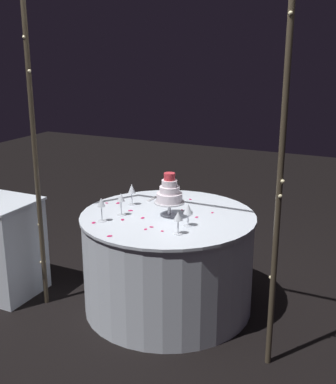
{
  "coord_description": "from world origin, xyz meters",
  "views": [
    {
      "loc": [
        -1.48,
        3.07,
        1.93
      ],
      "look_at": [
        0.0,
        0.0,
        0.92
      ],
      "focal_mm": 46.19,
      "sensor_mm": 36.0,
      "label": 1
    }
  ],
  "objects_px": {
    "wine_glass_4": "(121,199)",
    "wine_glass_2": "(101,204)",
    "decorative_arch": "(142,113)",
    "wine_glass_1": "(132,190)",
    "wine_glass_3": "(178,217)",
    "tiered_cake": "(169,193)",
    "cake_knife": "(158,196)",
    "main_table": "(168,261)",
    "side_table": "(5,248)",
    "wine_glass_0": "(188,210)"
  },
  "relations": [
    {
      "from": "wine_glass_1",
      "to": "wine_glass_3",
      "type": "height_order",
      "value": "wine_glass_1"
    },
    {
      "from": "decorative_arch",
      "to": "cake_knife",
      "type": "distance_m",
      "value": 1.11
    },
    {
      "from": "wine_glass_1",
      "to": "tiered_cake",
      "type": "bearing_deg",
      "value": 164.39
    },
    {
      "from": "wine_glass_0",
      "to": "wine_glass_4",
      "type": "height_order",
      "value": "wine_glass_4"
    },
    {
      "from": "side_table",
      "to": "wine_glass_4",
      "type": "height_order",
      "value": "wine_glass_4"
    },
    {
      "from": "decorative_arch",
      "to": "side_table",
      "type": "distance_m",
      "value": 1.7
    },
    {
      "from": "main_table",
      "to": "wine_glass_2",
      "type": "xyz_separation_m",
      "value": [
        0.36,
        0.33,
        0.5
      ]
    },
    {
      "from": "wine_glass_1",
      "to": "wine_glass_2",
      "type": "xyz_separation_m",
      "value": [
        0.0,
        0.42,
        0.01
      ]
    },
    {
      "from": "wine_glass_1",
      "to": "wine_glass_3",
      "type": "bearing_deg",
      "value": 144.87
    },
    {
      "from": "decorative_arch",
      "to": "wine_glass_3",
      "type": "distance_m",
      "value": 0.71
    },
    {
      "from": "decorative_arch",
      "to": "tiered_cake",
      "type": "xyz_separation_m",
      "value": [
        -0.02,
        -0.35,
        -0.62
      ]
    },
    {
      "from": "tiered_cake",
      "to": "main_table",
      "type": "bearing_deg",
      "value": -36.05
    },
    {
      "from": "wine_glass_4",
      "to": "side_table",
      "type": "bearing_deg",
      "value": 12.36
    },
    {
      "from": "wine_glass_0",
      "to": "wine_glass_1",
      "type": "relative_size",
      "value": 0.94
    },
    {
      "from": "wine_glass_3",
      "to": "wine_glass_4",
      "type": "height_order",
      "value": "wine_glass_4"
    },
    {
      "from": "wine_glass_1",
      "to": "wine_glass_3",
      "type": "xyz_separation_m",
      "value": [
        -0.58,
        0.41,
        -0.0
      ]
    },
    {
      "from": "decorative_arch",
      "to": "wine_glass_3",
      "type": "xyz_separation_m",
      "value": [
        -0.23,
        -0.05,
        -0.67
      ]
    },
    {
      "from": "main_table",
      "to": "side_table",
      "type": "relative_size",
      "value": 1.66
    },
    {
      "from": "wine_glass_0",
      "to": "cake_knife",
      "type": "xyz_separation_m",
      "value": [
        0.49,
        -0.53,
        -0.11
      ]
    },
    {
      "from": "wine_glass_3",
      "to": "wine_glass_4",
      "type": "xyz_separation_m",
      "value": [
        0.53,
        -0.16,
        0.01
      ]
    },
    {
      "from": "decorative_arch",
      "to": "wine_glass_3",
      "type": "height_order",
      "value": "decorative_arch"
    },
    {
      "from": "wine_glass_3",
      "to": "wine_glass_2",
      "type": "bearing_deg",
      "value": 1.0
    },
    {
      "from": "decorative_arch",
      "to": "wine_glass_1",
      "type": "height_order",
      "value": "decorative_arch"
    },
    {
      "from": "wine_glass_1",
      "to": "wine_glass_3",
      "type": "relative_size",
      "value": 1.08
    },
    {
      "from": "wine_glass_2",
      "to": "decorative_arch",
      "type": "bearing_deg",
      "value": 173.62
    },
    {
      "from": "wine_glass_3",
      "to": "wine_glass_4",
      "type": "distance_m",
      "value": 0.55
    },
    {
      "from": "tiered_cake",
      "to": "wine_glass_0",
      "type": "height_order",
      "value": "tiered_cake"
    },
    {
      "from": "side_table",
      "to": "wine_glass_1",
      "type": "relative_size",
      "value": 4.62
    },
    {
      "from": "main_table",
      "to": "wine_glass_4",
      "type": "height_order",
      "value": "wine_glass_4"
    },
    {
      "from": "wine_glass_2",
      "to": "wine_glass_4",
      "type": "distance_m",
      "value": 0.18
    },
    {
      "from": "side_table",
      "to": "tiered_cake",
      "type": "distance_m",
      "value": 1.43
    },
    {
      "from": "wine_glass_4",
      "to": "wine_glass_0",
      "type": "bearing_deg",
      "value": -179.04
    },
    {
      "from": "wine_glass_2",
      "to": "cake_knife",
      "type": "relative_size",
      "value": 0.58
    },
    {
      "from": "tiered_cake",
      "to": "wine_glass_0",
      "type": "relative_size",
      "value": 2.02
    },
    {
      "from": "tiered_cake",
      "to": "wine_glass_1",
      "type": "bearing_deg",
      "value": -15.61
    },
    {
      "from": "side_table",
      "to": "wine_glass_0",
      "type": "relative_size",
      "value": 4.9
    },
    {
      "from": "side_table",
      "to": "wine_glass_2",
      "type": "bearing_deg",
      "value": -177.41
    },
    {
      "from": "wine_glass_4",
      "to": "wine_glass_2",
      "type": "bearing_deg",
      "value": 71.54
    },
    {
      "from": "side_table",
      "to": "wine_glass_2",
      "type": "relative_size",
      "value": 4.49
    },
    {
      "from": "decorative_arch",
      "to": "cake_knife",
      "type": "height_order",
      "value": "decorative_arch"
    },
    {
      "from": "wine_glass_1",
      "to": "wine_glass_4",
      "type": "bearing_deg",
      "value": 101.84
    },
    {
      "from": "wine_glass_2",
      "to": "cake_knife",
      "type": "height_order",
      "value": "wine_glass_2"
    },
    {
      "from": "side_table",
      "to": "wine_glass_3",
      "type": "height_order",
      "value": "wine_glass_3"
    },
    {
      "from": "wine_glass_2",
      "to": "wine_glass_4",
      "type": "height_order",
      "value": "wine_glass_2"
    },
    {
      "from": "decorative_arch",
      "to": "wine_glass_0",
      "type": "height_order",
      "value": "decorative_arch"
    },
    {
      "from": "wine_glass_3",
      "to": "cake_knife",
      "type": "xyz_separation_m",
      "value": [
        0.5,
        -0.69,
        -0.11
      ]
    },
    {
      "from": "wine_glass_4",
      "to": "cake_knife",
      "type": "bearing_deg",
      "value": -93.14
    },
    {
      "from": "decorative_arch",
      "to": "wine_glass_2",
      "type": "bearing_deg",
      "value": -6.38
    },
    {
      "from": "side_table",
      "to": "cake_knife",
      "type": "relative_size",
      "value": 2.62
    },
    {
      "from": "wine_glass_3",
      "to": "wine_glass_4",
      "type": "relative_size",
      "value": 0.94
    }
  ]
}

